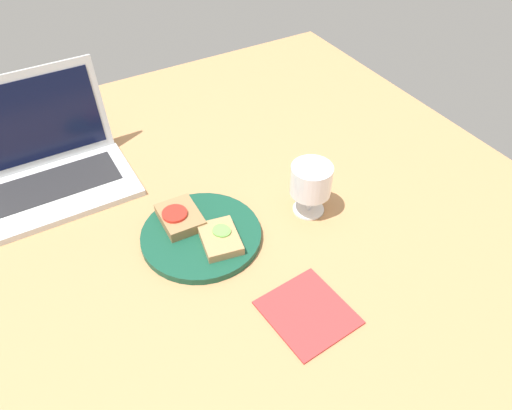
# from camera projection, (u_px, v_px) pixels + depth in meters

# --- Properties ---
(wooden_table) EXTENTS (1.40, 1.40, 0.03)m
(wooden_table) POSITION_uv_depth(u_px,v_px,m) (223.00, 235.00, 1.02)
(wooden_table) COLOR #B27F51
(wooden_table) RESTS_ON ground
(plate) EXTENTS (0.24, 0.24, 0.02)m
(plate) POSITION_uv_depth(u_px,v_px,m) (200.00, 234.00, 0.99)
(plate) COLOR #144733
(plate) RESTS_ON wooden_table
(sandwich_with_cucumber) EXTENTS (0.09, 0.11, 0.02)m
(sandwich_with_cucumber) POSITION_uv_depth(u_px,v_px,m) (220.00, 238.00, 0.96)
(sandwich_with_cucumber) COLOR #A88456
(sandwich_with_cucumber) RESTS_ON plate
(sandwich_with_tomato) EXTENTS (0.08, 0.10, 0.03)m
(sandwich_with_tomato) POSITION_uv_depth(u_px,v_px,m) (180.00, 217.00, 1.00)
(sandwich_with_tomato) COLOR #937047
(sandwich_with_tomato) RESTS_ON plate
(wine_glass) EXTENTS (0.08, 0.08, 0.11)m
(wine_glass) POSITION_uv_depth(u_px,v_px,m) (311.00, 182.00, 1.00)
(wine_glass) COLOR white
(wine_glass) RESTS_ON wooden_table
(laptop) EXTENTS (0.32, 0.25, 0.23)m
(laptop) POSITION_uv_depth(u_px,v_px,m) (50.00, 162.00, 1.09)
(laptop) COLOR silver
(laptop) RESTS_ON wooden_table
(napkin) EXTENTS (0.15, 0.16, 0.00)m
(napkin) POSITION_uv_depth(u_px,v_px,m) (308.00, 312.00, 0.86)
(napkin) COLOR #B23333
(napkin) RESTS_ON wooden_table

